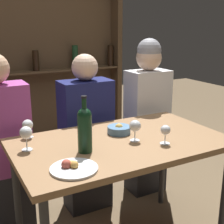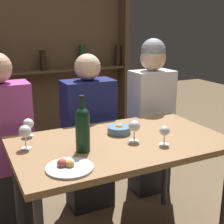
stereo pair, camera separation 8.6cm
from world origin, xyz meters
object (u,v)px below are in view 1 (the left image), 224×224
object	(u,v)px
wine_bottle	(85,128)
seated_person_right	(147,118)
seated_person_center	(86,139)
seated_person_left	(2,152)
wine_glass_1	(165,131)
snack_bowl	(119,129)
wine_glass_3	(28,126)
wine_glass_0	(135,127)
wine_glass_2	(26,133)
food_plate_0	(73,168)

from	to	relation	value
wine_bottle	seated_person_right	xyz separation A→B (m)	(0.85, 0.63, -0.24)
seated_person_center	seated_person_right	bearing A→B (deg)	-0.00
seated_person_left	wine_glass_1	bearing A→B (deg)	-42.80
snack_bowl	wine_glass_1	bearing A→B (deg)	-63.09
wine_glass_3	wine_glass_0	bearing A→B (deg)	-33.51
snack_bowl	wine_glass_2	bearing A→B (deg)	179.45
wine_glass_3	seated_person_center	world-z (taller)	seated_person_center
food_plate_0	seated_person_right	world-z (taller)	seated_person_right
seated_person_left	seated_person_center	bearing A→B (deg)	0.00
seated_person_center	wine_glass_1	bearing A→B (deg)	-76.97
wine_bottle	seated_person_center	world-z (taller)	seated_person_center
wine_glass_0	wine_glass_1	xyz separation A→B (m)	(0.13, -0.13, -0.01)
wine_glass_2	seated_person_left	world-z (taller)	seated_person_left
wine_glass_0	seated_person_left	xyz separation A→B (m)	(-0.68, 0.62, -0.26)
seated_person_right	wine_glass_1	bearing A→B (deg)	-117.93
wine_glass_0	snack_bowl	distance (m)	0.17
wine_bottle	wine_glass_0	world-z (taller)	wine_bottle
wine_glass_2	seated_person_center	world-z (taller)	seated_person_center
wine_glass_1	food_plate_0	size ratio (longest dim) A/B	0.49
wine_glass_2	seated_person_left	bearing A→B (deg)	99.20
wine_bottle	seated_person_center	distance (m)	0.76
wine_bottle	seated_person_center	size ratio (longest dim) A/B	0.25
wine_glass_3	seated_person_right	world-z (taller)	seated_person_right
wine_glass_0	seated_person_left	world-z (taller)	seated_person_left
wine_glass_0	wine_glass_3	bearing A→B (deg)	146.49
snack_bowl	seated_person_center	size ratio (longest dim) A/B	0.12
wine_glass_0	seated_person_right	bearing A→B (deg)	49.83
snack_bowl	seated_person_right	world-z (taller)	seated_person_right
food_plate_0	seated_person_left	size ratio (longest dim) A/B	0.18
seated_person_left	seated_person_center	size ratio (longest dim) A/B	1.03
wine_glass_1	seated_person_right	size ratio (longest dim) A/B	0.09
snack_bowl	seated_person_center	xyz separation A→B (m)	(-0.03, 0.46, -0.21)
food_plate_0	snack_bowl	xyz separation A→B (m)	(0.45, 0.34, 0.01)
wine_bottle	seated_person_left	bearing A→B (deg)	119.04
wine_glass_1	wine_bottle	bearing A→B (deg)	165.58
wine_bottle	wine_glass_2	xyz separation A→B (m)	(-0.28, 0.18, -0.04)
wine_glass_3	seated_person_left	world-z (taller)	seated_person_left
wine_glass_0	seated_person_right	world-z (taller)	seated_person_right
wine_glass_0	wine_glass_2	world-z (taller)	wine_glass_2
wine_bottle	seated_person_left	xyz separation A→B (m)	(-0.35, 0.63, -0.30)
wine_glass_3	snack_bowl	distance (m)	0.57
wine_glass_1	seated_person_left	bearing A→B (deg)	137.20
snack_bowl	seated_person_left	distance (m)	0.83
wine_glass_0	wine_glass_2	distance (m)	0.63
food_plate_0	seated_person_right	size ratio (longest dim) A/B	0.17
wine_glass_0	snack_bowl	bearing A→B (deg)	96.17
seated_person_left	seated_person_right	xyz separation A→B (m)	(1.20, 0.00, 0.06)
wine_glass_1	snack_bowl	size ratio (longest dim) A/B	0.78
wine_glass_2	food_plate_0	xyz separation A→B (m)	(0.13, -0.35, -0.09)
food_plate_0	wine_glass_3	bearing A→B (deg)	97.98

